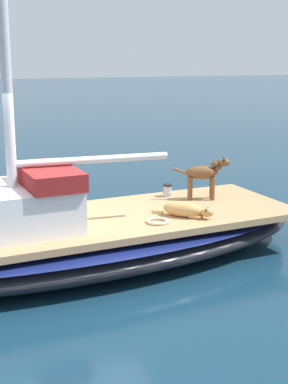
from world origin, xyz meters
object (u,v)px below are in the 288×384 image
(dog_brown, at_px, (204,174))
(sailboat_main, at_px, (78,242))
(dog_tan, at_px, (185,210))
(deck_winch, at_px, (167,191))
(coiled_rope, at_px, (157,221))

(dog_brown, bearing_deg, sailboat_main, 104.51)
(sailboat_main, bearing_deg, dog_brown, -75.49)
(dog_tan, height_order, dog_brown, dog_brown)
(sailboat_main, relative_size, dog_brown, 8.17)
(dog_tan, height_order, deck_winch, dog_tan)
(dog_brown, relative_size, coiled_rope, 2.83)
(sailboat_main, distance_m, dog_brown, 2.42)
(sailboat_main, height_order, dog_tan, dog_tan)
(deck_winch, bearing_deg, dog_tan, 171.51)
(sailboat_main, bearing_deg, dog_tan, -100.38)
(sailboat_main, xyz_separation_m, deck_winch, (0.93, -1.72, 0.42))
(dog_tan, xyz_separation_m, coiled_rope, (-0.16, 0.49, -0.08))
(dog_brown, distance_m, coiled_rope, 1.60)
(dog_brown, height_order, deck_winch, dog_brown)
(dog_tan, bearing_deg, coiled_rope, 107.96)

